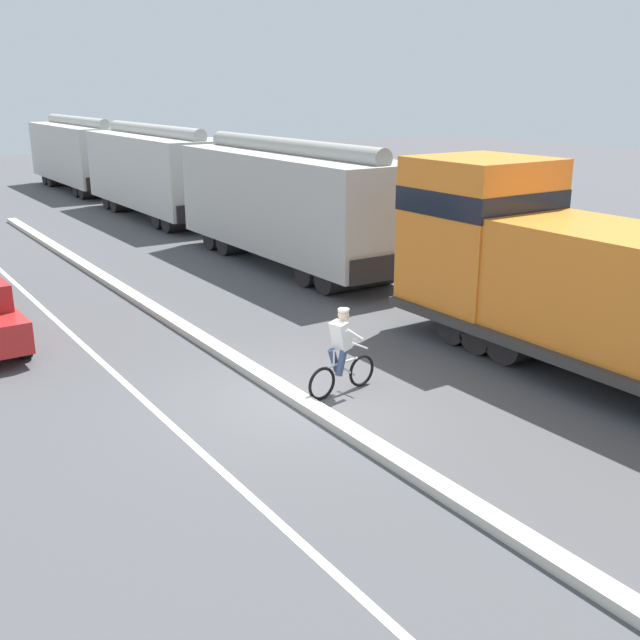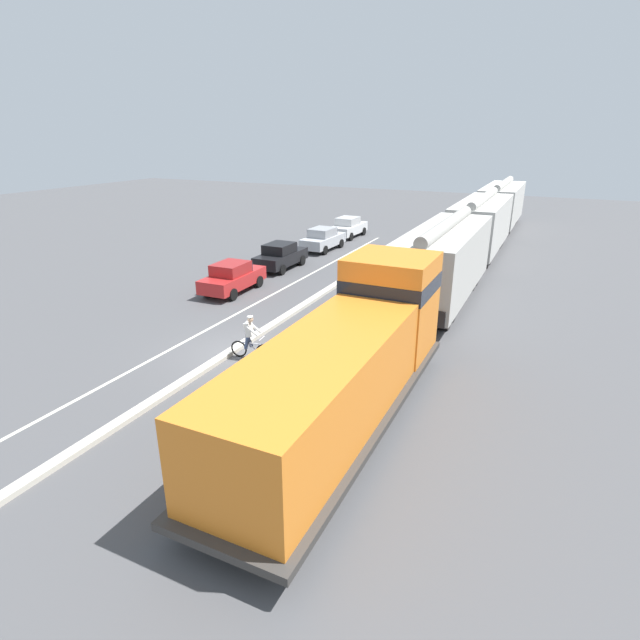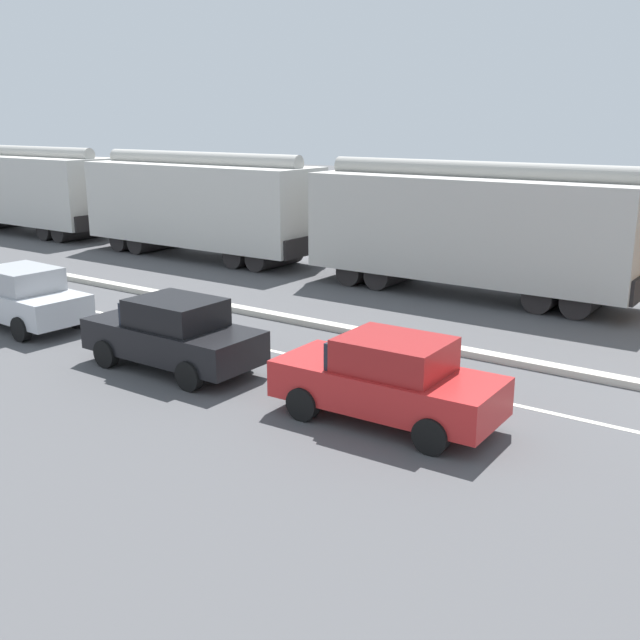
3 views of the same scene
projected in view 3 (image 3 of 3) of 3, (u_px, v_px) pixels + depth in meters
name	position (u px, v px, depth m)	size (l,w,h in m)	color
median_curb	(511.00, 360.00, 17.07)	(0.36, 36.00, 0.16)	beige
lane_stripe	(466.00, 394.00, 15.20)	(0.14, 36.00, 0.01)	silver
hopper_car_lead	(470.00, 230.00, 23.32)	(2.90, 10.60, 4.18)	#B5B3AB
hopper_car_middle	(201.00, 206.00, 29.81)	(2.90, 10.60, 4.18)	beige
hopper_car_trailing	(27.00, 190.00, 36.30)	(2.90, 10.60, 4.18)	beige
parked_car_red	(388.00, 380.00, 13.62)	(1.92, 4.24, 1.62)	red
parked_car_black	(173.00, 334.00, 16.54)	(1.84, 4.20, 1.62)	black
parked_car_silver	(21.00, 297.00, 19.97)	(1.97, 4.27, 1.62)	#B7BABF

